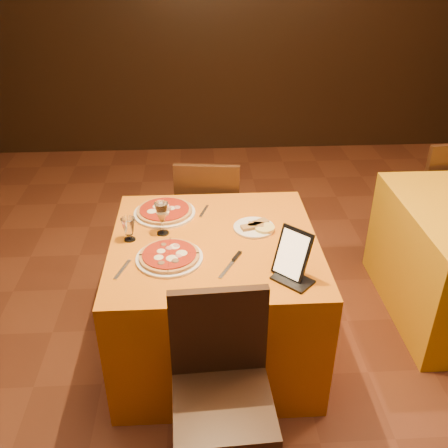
{
  "coord_description": "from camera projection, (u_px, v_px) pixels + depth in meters",
  "views": [
    {
      "loc": [
        -0.19,
        -1.98,
        2.15
      ],
      "look_at": [
        -0.06,
        0.25,
        0.86
      ],
      "focal_mm": 40.0,
      "sensor_mm": 36.0,
      "label": 1
    }
  ],
  "objects": [
    {
      "name": "fork_far",
      "position": [
        204.0,
        211.0,
        2.92
      ],
      "size": [
        0.06,
        0.15,
        0.01
      ],
      "primitive_type": "cube",
      "rotation": [
        0.0,
        0.0,
        1.25
      ],
      "color": "silver",
      "rests_on": "main_table"
    },
    {
      "name": "pizza_far",
      "position": [
        165.0,
        212.0,
        2.89
      ],
      "size": [
        0.36,
        0.36,
        0.03
      ],
      "rotation": [
        0.0,
        0.0,
        0.41
      ],
      "color": "white",
      "rests_on": "main_table"
    },
    {
      "name": "chair_side_far",
      "position": [
        430.0,
        191.0,
        3.83
      ],
      "size": [
        0.52,
        0.52,
        0.91
      ],
      "primitive_type": null,
      "rotation": [
        0.0,
        0.0,
        3.29
      ],
      "color": "black",
      "rests_on": "floor"
    },
    {
      "name": "floor",
      "position": [
        237.0,
        379.0,
        2.8
      ],
      "size": [
        6.0,
        7.0,
        0.01
      ],
      "primitive_type": "cube",
      "color": "#5E2D19",
      "rests_on": "ground"
    },
    {
      "name": "tablet",
      "position": [
        292.0,
        254.0,
        2.32
      ],
      "size": [
        0.19,
        0.19,
        0.23
      ],
      "primitive_type": "cube",
      "rotation": [
        -0.35,
        0.0,
        -0.78
      ],
      "color": "black",
      "rests_on": "main_table"
    },
    {
      "name": "wall_back",
      "position": [
        212.0,
        20.0,
        5.12
      ],
      "size": [
        6.0,
        0.01,
        2.8
      ],
      "primitive_type": "cube",
      "color": "black",
      "rests_on": "floor"
    },
    {
      "name": "chair_main_near",
      "position": [
        223.0,
        404.0,
        2.08
      ],
      "size": [
        0.47,
        0.47,
        0.91
      ],
      "primitive_type": null,
      "rotation": [
        0.0,
        0.0,
        0.05
      ],
      "color": "black",
      "rests_on": "floor"
    },
    {
      "name": "chair_main_far",
      "position": [
        210.0,
        214.0,
        3.51
      ],
      "size": [
        0.49,
        0.49,
        0.91
      ],
      "primitive_type": null,
      "rotation": [
        0.0,
        0.0,
        3.02
      ],
      "color": "black",
      "rests_on": "floor"
    },
    {
      "name": "pizza_near",
      "position": [
        169.0,
        257.0,
        2.49
      ],
      "size": [
        0.34,
        0.34,
        0.03
      ],
      "rotation": [
        0.0,
        0.0,
        -0.39
      ],
      "color": "white",
      "rests_on": "main_table"
    },
    {
      "name": "water_glass",
      "position": [
        129.0,
        229.0,
        2.62
      ],
      "size": [
        0.07,
        0.07,
        0.13
      ],
      "primitive_type": null,
      "rotation": [
        0.0,
        0.0,
        -0.12
      ],
      "color": "white",
      "rests_on": "main_table"
    },
    {
      "name": "wine_glass",
      "position": [
        162.0,
        218.0,
        2.66
      ],
      "size": [
        0.11,
        0.11,
        0.19
      ],
      "primitive_type": null,
      "rotation": [
        0.0,
        0.0,
        -0.37
      ],
      "color": "tan",
      "rests_on": "main_table"
    },
    {
      "name": "knife",
      "position": [
        230.0,
        266.0,
        2.44
      ],
      "size": [
        0.13,
        0.21,
        0.01
      ],
      "primitive_type": "cube",
      "rotation": [
        0.0,
        0.0,
        1.07
      ],
      "color": "#BCBBC2",
      "rests_on": "main_table"
    },
    {
      "name": "cutlet_dish",
      "position": [
        254.0,
        227.0,
        2.75
      ],
      "size": [
        0.23,
        0.23,
        0.03
      ],
      "rotation": [
        0.0,
        0.0,
        0.08
      ],
      "color": "white",
      "rests_on": "main_table"
    },
    {
      "name": "fork_near",
      "position": [
        123.0,
        269.0,
        2.41
      ],
      "size": [
        0.07,
        0.17,
        0.01
      ],
      "primitive_type": "cube",
      "rotation": [
        0.0,
        0.0,
        1.25
      ],
      "color": "#A3A3A9",
      "rests_on": "main_table"
    },
    {
      "name": "main_table",
      "position": [
        215.0,
        296.0,
        2.84
      ],
      "size": [
        1.1,
        1.1,
        0.75
      ],
      "primitive_type": "cube",
      "color": "orange",
      "rests_on": "floor"
    }
  ]
}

